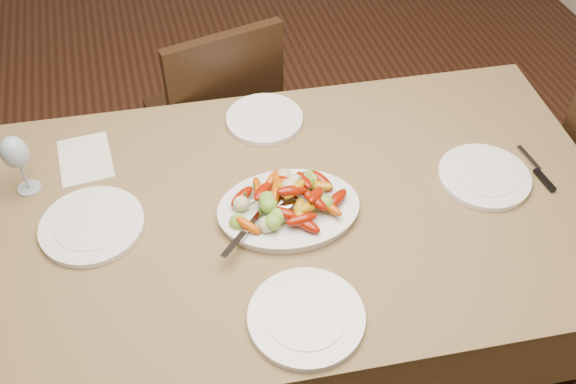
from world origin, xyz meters
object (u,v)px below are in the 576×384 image
at_px(chair_far, 212,117).
at_px(wine_glass, 19,163).
at_px(plate_left, 92,226).
at_px(plate_far, 265,119).
at_px(serving_platter, 289,211).
at_px(dining_table, 288,286).
at_px(plate_near, 306,317).
at_px(plate_right, 484,177).

xyz_separation_m(chair_far, wine_glass, (-0.61, -0.52, 0.39)).
bearing_deg(plate_left, chair_far, 58.61).
distance_m(plate_left, plate_far, 0.64).
bearing_deg(plate_far, serving_platter, -94.46).
bearing_deg(serving_platter, dining_table, 78.51).
bearing_deg(chair_far, plate_far, 93.93).
bearing_deg(chair_far, serving_platter, 83.97).
bearing_deg(plate_near, plate_right, 26.63).
height_order(plate_left, plate_right, same).
bearing_deg(plate_far, chair_far, 106.14).
bearing_deg(plate_near, chair_far, 91.88).
relative_size(serving_platter, plate_right, 1.43).
xyz_separation_m(dining_table, plate_left, (-0.53, 0.07, 0.39)).
height_order(serving_platter, plate_far, serving_platter).
bearing_deg(plate_left, wine_glass, 129.85).
xyz_separation_m(serving_platter, wine_glass, (-0.69, 0.29, 0.09)).
xyz_separation_m(dining_table, wine_glass, (-0.70, 0.27, 0.48)).
bearing_deg(wine_glass, serving_platter, -22.76).
xyz_separation_m(plate_left, plate_right, (1.11, -0.11, 0.00)).
bearing_deg(chair_far, plate_right, 116.70).
xyz_separation_m(serving_platter, plate_far, (0.03, 0.40, -0.00)).
bearing_deg(plate_far, wine_glass, -171.36).
distance_m(plate_right, wine_glass, 1.32).
xyz_separation_m(serving_platter, plate_right, (0.58, -0.02, -0.00)).
relative_size(serving_platter, wine_glass, 1.86).
xyz_separation_m(plate_far, plate_near, (-0.08, -0.74, 0.00)).
xyz_separation_m(plate_left, plate_near, (0.48, -0.43, 0.00)).
height_order(serving_platter, plate_left, serving_platter).
bearing_deg(plate_far, plate_right, -37.32).
bearing_deg(wine_glass, plate_right, -13.71).
bearing_deg(serving_platter, wine_glass, 157.24).
distance_m(dining_table, plate_right, 0.70).
height_order(plate_right, plate_near, same).
distance_m(chair_far, plate_right, 1.11).
distance_m(serving_platter, plate_far, 0.40).
relative_size(dining_table, serving_platter, 4.83).
relative_size(plate_right, plate_near, 0.94).
height_order(serving_platter, wine_glass, wine_glass).
bearing_deg(dining_table, plate_near, -98.59).
xyz_separation_m(plate_near, wine_glass, (-0.64, 0.63, 0.09)).
bearing_deg(dining_table, serving_platter, -101.49).
relative_size(chair_far, serving_platter, 2.49).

